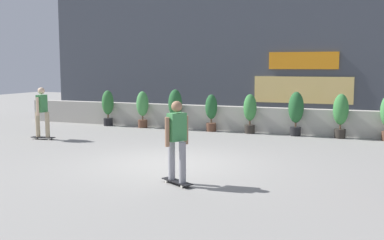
# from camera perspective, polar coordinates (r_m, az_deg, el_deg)

# --- Properties ---
(ground_plane) EXTENTS (48.00, 48.00, 0.00)m
(ground_plane) POSITION_cam_1_polar(r_m,az_deg,el_deg) (11.28, -2.74, -5.39)
(ground_plane) COLOR gray
(planter_wall) EXTENTS (18.00, 0.40, 0.90)m
(planter_wall) POSITION_cam_1_polar(r_m,az_deg,el_deg) (16.81, 5.50, 0.18)
(planter_wall) COLOR #B2ADA3
(planter_wall) RESTS_ON ground
(building_backdrop) EXTENTS (20.00, 2.08, 6.50)m
(building_backdrop) POSITION_cam_1_polar(r_m,az_deg,el_deg) (20.59, 8.61, 9.15)
(building_backdrop) COLOR #424751
(building_backdrop) RESTS_ON ground
(potted_plant_0) EXTENTS (0.47, 0.47, 1.41)m
(potted_plant_0) POSITION_cam_1_polar(r_m,az_deg,el_deg) (18.42, -10.53, 1.80)
(potted_plant_0) COLOR black
(potted_plant_0) RESTS_ON ground
(potted_plant_1) EXTENTS (0.47, 0.47, 1.41)m
(potted_plant_1) POSITION_cam_1_polar(r_m,az_deg,el_deg) (17.66, -6.24, 1.66)
(potted_plant_1) COLOR brown
(potted_plant_1) RESTS_ON ground
(potted_plant_2) EXTENTS (0.52, 0.52, 1.51)m
(potted_plant_2) POSITION_cam_1_polar(r_m,az_deg,el_deg) (17.07, -2.13, 1.75)
(potted_plant_2) COLOR brown
(potted_plant_2) RESTS_ON ground
(potted_plant_3) EXTENTS (0.44, 0.44, 1.35)m
(potted_plant_3) POSITION_cam_1_polar(r_m,az_deg,el_deg) (16.58, 2.44, 1.20)
(potted_plant_3) COLOR brown
(potted_plant_3) RESTS_ON ground
(potted_plant_4) EXTENTS (0.46, 0.46, 1.40)m
(potted_plant_4) POSITION_cam_1_polar(r_m,az_deg,el_deg) (16.18, 7.30, 1.13)
(potted_plant_4) COLOR #2D2823
(potted_plant_4) RESTS_ON ground
(potted_plant_5) EXTENTS (0.52, 0.52, 1.51)m
(potted_plant_5) POSITION_cam_1_polar(r_m,az_deg,el_deg) (15.87, 12.94, 1.20)
(potted_plant_5) COLOR black
(potted_plant_5) RESTS_ON ground
(potted_plant_6) EXTENTS (0.50, 0.50, 1.47)m
(potted_plant_6) POSITION_cam_1_polar(r_m,az_deg,el_deg) (15.74, 18.19, 0.90)
(potted_plant_6) COLOR #2D2823
(potted_plant_6) RESTS_ON ground
(skater_foreground) EXTENTS (0.79, 0.57, 1.70)m
(skater_foreground) POSITION_cam_1_polar(r_m,az_deg,el_deg) (9.06, -1.91, -2.35)
(skater_foreground) COLOR black
(skater_foreground) RESTS_ON ground
(skater_by_wall_left) EXTENTS (0.82, 0.56, 1.70)m
(skater_by_wall_left) POSITION_cam_1_polar(r_m,az_deg,el_deg) (15.48, -18.34, 1.12)
(skater_by_wall_left) COLOR black
(skater_by_wall_left) RESTS_ON ground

